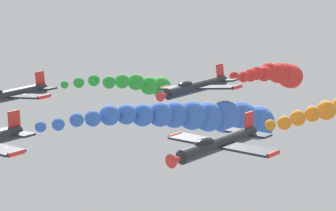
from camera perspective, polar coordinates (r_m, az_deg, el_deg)
smoke_trail_lead at (r=75.07m, az=2.95°, el=-0.88°), size 7.73×25.45×5.69m
airplane_left_inner at (r=60.00m, az=3.57°, el=-2.82°), size 9.57×10.35×2.33m
airplane_right_inner at (r=78.16m, az=-11.50°, el=0.71°), size 9.54×10.35×2.61m
smoke_trail_right_inner at (r=91.57m, az=-2.06°, el=1.54°), size 2.46×17.31×4.40m
airplane_left_outer at (r=78.49m, az=2.01°, el=1.34°), size 9.52×10.35×2.70m
smoke_trail_left_outer at (r=96.21m, az=8.21°, el=2.24°), size 5.80×19.70×5.13m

